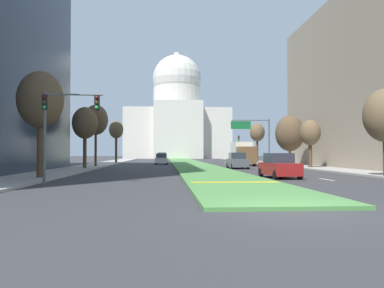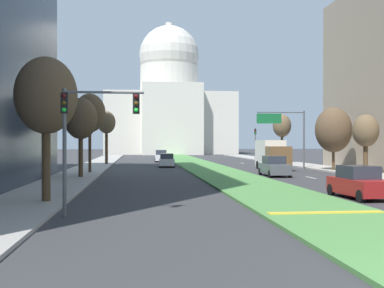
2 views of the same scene
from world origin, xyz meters
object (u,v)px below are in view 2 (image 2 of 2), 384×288
Objects in this scene: traffic_light_far_right at (255,140)px; street_tree_left_far at (90,113)px; street_tree_left_distant at (106,123)px; overhead_guide_sign at (286,127)px; traffic_light_near_left at (86,123)px; sedan_lead_stopped at (359,183)px; sedan_far_horizon at (161,156)px; street_tree_right_distant at (282,126)px; box_truck_delivery at (272,154)px; sedan_midblock at (274,167)px; sedan_distant at (167,161)px; street_tree_right_far at (333,130)px; street_tree_left_mid at (81,119)px; capitol_building at (169,104)px; street_tree_right_mid at (366,131)px; street_tree_left_near at (46,97)px.

street_tree_left_far reaches higher than traffic_light_far_right.
street_tree_left_distant reaches higher than traffic_light_far_right.
traffic_light_near_left is at bearing -119.97° from overhead_guide_sign.
overhead_guide_sign is 21.72m from street_tree_left_far.
sedan_far_horizon reaches higher than sedan_lead_stopped.
street_tree_right_distant is 1.06× the size of box_truck_delivery.
sedan_midblock reaches higher than sedan_distant.
box_truck_delivery is at bearing -99.43° from traffic_light_far_right.
box_truck_delivery is (-5.33, -13.94, -3.48)m from street_tree_right_distant.
street_tree_right_distant is 18.62m from sedan_far_horizon.
sedan_lead_stopped is 33.71m from sedan_distant.
street_tree_left_distant is 41.90m from sedan_lead_stopped.
street_tree_left_distant is 12.58m from sedan_far_horizon.
street_tree_right_far reaches higher than box_truck_delivery.
street_tree_left_mid is at bearing -176.89° from sedan_midblock.
capitol_building reaches higher than overhead_guide_sign.
street_tree_right_far is 28.84m from street_tree_left_distant.
street_tree_left_distant is at bearing 142.18° from sedan_distant.
street_tree_right_mid is at bearing -88.31° from street_tree_right_far.
sedan_far_horizon is (-0.03, 14.84, 0.06)m from sedan_distant.
sedan_midblock is (16.60, 0.90, -4.05)m from street_tree_left_mid.
sedan_distant is at bearing -93.85° from capitol_building.
traffic_light_near_left is 14.95m from sedan_lead_stopped.
street_tree_left_mid reaches higher than sedan_far_horizon.
capitol_building reaches higher than traffic_light_far_right.
sedan_far_horizon is at bearing 73.23° from street_tree_left_far.
sedan_distant is (-16.32, -7.05, -4.39)m from street_tree_right_distant.
street_tree_left_distant is at bearing -101.48° from capitol_building.
street_tree_right_far is at bearing -86.42° from traffic_light_far_right.
street_tree_left_far is at bearing -106.77° from sedan_far_horizon.
street_tree_right_far is at bearing -53.26° from overhead_guide_sign.
capitol_building is 71.98m from box_truck_delivery.
traffic_light_far_right is 1.18× the size of sedan_far_horizon.
street_tree_left_far reaches higher than box_truck_delivery.
street_tree_right_mid is at bearing -59.88° from box_truck_delivery.
street_tree_left_far is 24.46m from street_tree_right_far.
sedan_midblock is (0.08, 16.50, 0.02)m from sedan_lead_stopped.
traffic_light_far_right is 9.54m from street_tree_right_distant.
sedan_lead_stopped is (16.52, -15.60, -4.07)m from street_tree_left_mid.
street_tree_right_far is (24.25, 23.06, -0.97)m from street_tree_left_near.
traffic_light_near_left is 0.95× the size of street_tree_right_mid.
overhead_guide_sign is 1.42× the size of sedan_midblock.
sedan_midblock is at bearing -108.52° from street_tree_right_distant.
traffic_light_near_left is at bearing -123.35° from sedan_midblock.
street_tree_right_distant is 24.82m from sedan_midblock.
traffic_light_far_right is (10.54, -47.67, -9.18)m from capitol_building.
street_tree_right_distant reaches higher than street_tree_right_far.
street_tree_left_near reaches higher than street_tree_right_distant.
street_tree_left_mid is (-12.34, -80.99, -7.61)m from capitol_building.
sedan_midblock is (16.32, 17.05, -4.40)m from street_tree_left_near.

